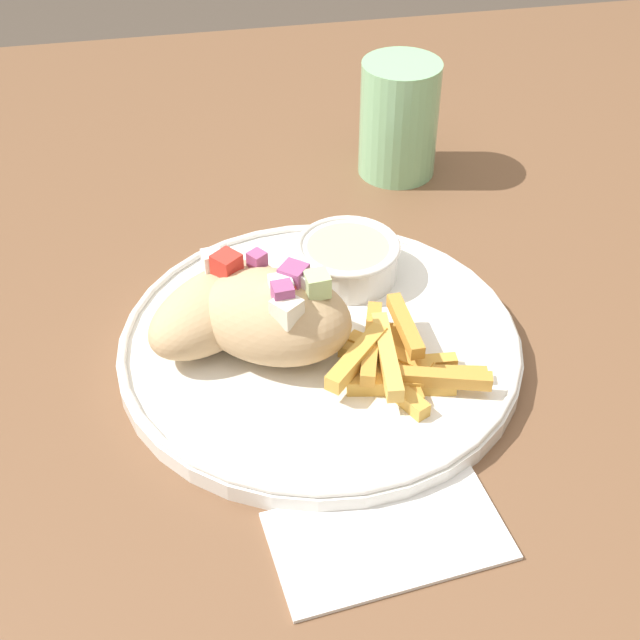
{
  "coord_description": "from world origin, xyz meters",
  "views": [
    {
      "loc": [
        -0.11,
        -0.55,
        1.24
      ],
      "look_at": [
        -0.02,
        -0.05,
        0.81
      ],
      "focal_mm": 50.0,
      "sensor_mm": 36.0,
      "label": 1
    }
  ],
  "objects": [
    {
      "name": "pita_sandwich_near",
      "position": [
        -0.05,
        -0.06,
        0.82
      ],
      "size": [
        0.14,
        0.13,
        0.07
      ],
      "rotation": [
        0.0,
        0.0,
        -0.49
      ],
      "color": "tan",
      "rests_on": "plate"
    },
    {
      "name": "sauce_ramekin",
      "position": [
        0.02,
        0.02,
        0.81
      ],
      "size": [
        0.08,
        0.08,
        0.03
      ],
      "color": "white",
      "rests_on": "plate"
    },
    {
      "name": "napkin",
      "position": [
        -0.01,
        -0.23,
        0.78
      ],
      "size": [
        0.15,
        0.1,
        0.0
      ],
      "rotation": [
        0.0,
        0.0,
        0.11
      ],
      "color": "white",
      "rests_on": "table"
    },
    {
      "name": "fries_pile",
      "position": [
        0.03,
        -0.1,
        0.8
      ],
      "size": [
        0.12,
        0.11,
        0.03
      ],
      "color": "gold",
      "rests_on": "plate"
    },
    {
      "name": "table",
      "position": [
        0.0,
        0.0,
        0.69
      ],
      "size": [
        1.16,
        1.16,
        0.78
      ],
      "color": "brown",
      "rests_on": "ground_plane"
    },
    {
      "name": "pita_sandwich_far",
      "position": [
        -0.09,
        -0.03,
        0.82
      ],
      "size": [
        0.14,
        0.13,
        0.07
      ],
      "rotation": [
        0.0,
        0.0,
        0.67
      ],
      "color": "tan",
      "rests_on": "plate"
    },
    {
      "name": "water_glass",
      "position": [
        0.11,
        0.2,
        0.83
      ],
      "size": [
        0.08,
        0.08,
        0.11
      ],
      "color": "#8CCC93",
      "rests_on": "table"
    },
    {
      "name": "plate",
      "position": [
        -0.02,
        -0.05,
        0.79
      ],
      "size": [
        0.3,
        0.3,
        0.02
      ],
      "color": "white",
      "rests_on": "table"
    }
  ]
}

